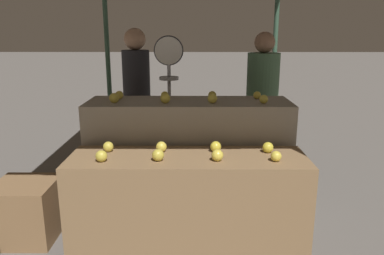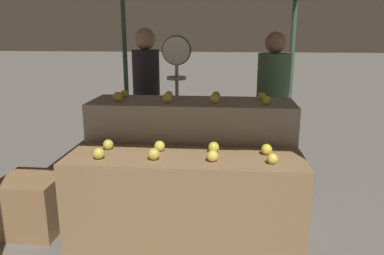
{
  "view_description": "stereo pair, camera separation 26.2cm",
  "coord_description": "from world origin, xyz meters",
  "px_view_note": "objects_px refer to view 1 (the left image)",
  "views": [
    {
      "loc": [
        0.05,
        -2.69,
        1.75
      ],
      "look_at": [
        0.03,
        0.3,
        0.98
      ],
      "focal_mm": 35.0,
      "sensor_mm": 36.0,
      "label": 1
    },
    {
      "loc": [
        0.31,
        -2.68,
        1.75
      ],
      "look_at": [
        0.03,
        0.3,
        0.98
      ],
      "focal_mm": 35.0,
      "sensor_mm": 36.0,
      "label": 2
    }
  ],
  "objects_px": {
    "person_vendor_at_scale": "(137,95)",
    "person_customer_left": "(262,98)",
    "produce_scale": "(169,80)",
    "wooden_crate_side": "(27,211)"
  },
  "relations": [
    {
      "from": "person_customer_left",
      "to": "wooden_crate_side",
      "type": "bearing_deg",
      "value": 17.32
    },
    {
      "from": "produce_scale",
      "to": "wooden_crate_side",
      "type": "distance_m",
      "value": 1.82
    },
    {
      "from": "person_vendor_at_scale",
      "to": "wooden_crate_side",
      "type": "distance_m",
      "value": 1.66
    },
    {
      "from": "person_customer_left",
      "to": "person_vendor_at_scale",
      "type": "bearing_deg",
      "value": -9.68
    },
    {
      "from": "produce_scale",
      "to": "person_vendor_at_scale",
      "type": "xyz_separation_m",
      "value": [
        -0.38,
        0.26,
        -0.2
      ]
    },
    {
      "from": "person_vendor_at_scale",
      "to": "wooden_crate_side",
      "type": "relative_size",
      "value": 3.54
    },
    {
      "from": "produce_scale",
      "to": "wooden_crate_side",
      "type": "height_order",
      "value": "produce_scale"
    },
    {
      "from": "produce_scale",
      "to": "person_vendor_at_scale",
      "type": "height_order",
      "value": "person_vendor_at_scale"
    },
    {
      "from": "person_vendor_at_scale",
      "to": "person_customer_left",
      "type": "distance_m",
      "value": 1.42
    },
    {
      "from": "produce_scale",
      "to": "person_vendor_at_scale",
      "type": "bearing_deg",
      "value": 145.45
    }
  ]
}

